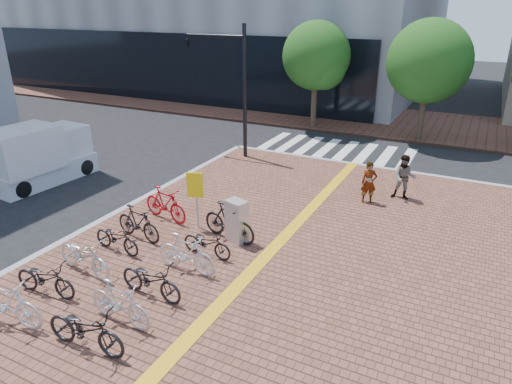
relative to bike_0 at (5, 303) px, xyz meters
The scene contains 23 objects.
ground 3.30m from the bike_0, 54.15° to the left, with size 120.00×120.00×0.00m, color black.
kerb_north 15.42m from the bike_0, 71.51° to the left, with size 14.00×0.25×0.15m, color gray.
far_sidewalk 23.70m from the bike_0, 85.43° to the left, with size 70.00×8.00×0.15m, color brown.
crosswalk 16.80m from the bike_0, 81.82° to the left, with size 7.50×4.00×0.01m.
street_trees 21.50m from the bike_0, 70.95° to the left, with size 16.20×4.60×6.35m.
bike_0 is the anchor object (origin of this frame).
bike_1 1.24m from the bike_0, 99.15° to the left, with size 0.61×1.76×0.93m, color black.
bike_2 2.39m from the bike_0, 92.34° to the left, with size 0.69×1.98×1.04m, color silver.
bike_3 3.66m from the bike_0, 91.94° to the left, with size 0.59×1.68×0.88m, color black.
bike_4 4.55m from the bike_0, 90.92° to the left, with size 0.51×1.79×1.08m, color black.
bike_5 6.02m from the bike_0, 91.52° to the left, with size 0.54×1.90×1.14m, color #B70D1A.
bike_6 2.20m from the bike_0, ahead, with size 0.68×1.94×1.02m, color black.
bike_7 2.53m from the bike_0, 28.35° to the left, with size 0.50×1.78×1.07m, color silver.
bike_8 3.20m from the bike_0, 46.69° to the left, with size 0.64×1.84×0.97m, color black.
bike_9 4.34m from the bike_0, 57.99° to the left, with size 0.51×1.81×1.09m, color silver.
bike_10 5.19m from the bike_0, 63.03° to the left, with size 0.55×1.59×0.83m, color black.
bike_11 6.26m from the bike_0, 67.18° to the left, with size 0.55×1.95×1.17m, color black.
pedestrian_a 11.89m from the bike_0, 62.32° to the left, with size 0.56×0.37×1.53m, color gray.
pedestrian_b 13.20m from the bike_0, 60.00° to the left, with size 0.82×0.64×1.69m, color #4F5564.
utility_box 6.38m from the bike_0, 64.97° to the left, with size 0.62×0.45×1.34m, color silver.
yellow_sign 6.13m from the bike_0, 79.40° to the left, with size 0.50×0.22×1.90m.
traffic_light_pole 14.00m from the bike_0, 100.24° to the left, with size 3.21×1.24×5.97m.
box_truck 9.92m from the bike_0, 136.21° to the left, with size 2.13×4.33×2.43m.
Camera 1 is at (6.89, -7.61, 6.89)m, focal length 32.00 mm.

